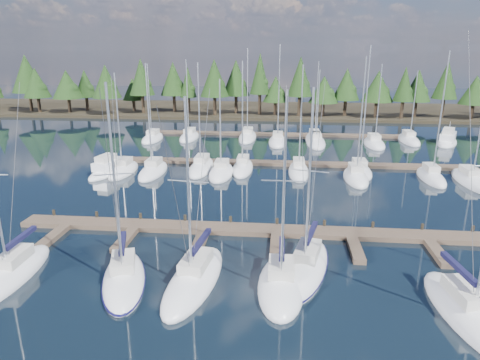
# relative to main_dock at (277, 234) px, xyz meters

# --- Properties ---
(ground) EXTENTS (260.00, 260.00, 0.00)m
(ground) POSITION_rel_main_dock_xyz_m (0.00, 12.64, -0.20)
(ground) COLOR black
(ground) RESTS_ON ground
(far_shore) EXTENTS (220.00, 30.00, 0.60)m
(far_shore) POSITION_rel_main_dock_xyz_m (0.00, 72.64, 0.10)
(far_shore) COLOR black
(far_shore) RESTS_ON ground
(main_dock) EXTENTS (44.00, 6.13, 0.90)m
(main_dock) POSITION_rel_main_dock_xyz_m (0.00, 0.00, 0.00)
(main_dock) COLOR brown
(main_dock) RESTS_ON ground
(back_docks) EXTENTS (50.00, 21.80, 0.40)m
(back_docks) POSITION_rel_main_dock_xyz_m (0.00, 32.23, -0.00)
(back_docks) COLOR brown
(back_docks) RESTS_ON ground
(front_sailboat_0) EXTENTS (2.68, 8.68, 13.38)m
(front_sailboat_0) POSITION_rel_main_dock_xyz_m (-17.53, -8.37, 0.09)
(front_sailboat_0) COLOR white
(front_sailboat_0) RESTS_ON ground
(front_sailboat_1) EXTENTS (5.15, 8.73, 13.77)m
(front_sailboat_1) POSITION_rel_main_dock_xyz_m (-9.85, -8.33, 0.08)
(front_sailboat_1) COLOR white
(front_sailboat_1) RESTS_ON ground
(front_sailboat_2) EXTENTS (3.96, 9.62, 12.99)m
(front_sailboat_2) POSITION_rel_main_dock_xyz_m (-5.26, -7.84, 0.07)
(front_sailboat_2) COLOR white
(front_sailboat_2) RESTS_ON ground
(front_sailboat_3) EXTENTS (2.96, 7.56, 13.42)m
(front_sailboat_3) POSITION_rel_main_dock_xyz_m (0.40, -8.06, 0.08)
(front_sailboat_3) COLOR white
(front_sailboat_3) RESTS_ON ground
(front_sailboat_4) EXTENTS (4.88, 9.83, 13.36)m
(front_sailboat_4) POSITION_rel_main_dock_xyz_m (2.12, -5.60, 0.08)
(front_sailboat_4) COLOR white
(front_sailboat_4) RESTS_ON ground
(front_sailboat_5) EXTENTS (4.20, 9.59, 16.58)m
(front_sailboat_5) POSITION_rel_main_dock_xyz_m (11.12, -9.94, 0.10)
(front_sailboat_5) COLOR white
(front_sailboat_5) RESTS_ON ground
(back_sailboat_rows) EXTENTS (46.02, 32.38, 16.16)m
(back_sailboat_rows) POSITION_rel_main_dock_xyz_m (0.58, 27.84, 0.06)
(back_sailboat_rows) COLOR white
(back_sailboat_rows) RESTS_ON ground
(motor_yacht_left) EXTENTS (4.03, 8.13, 3.88)m
(motor_yacht_left) POSITION_rel_main_dock_xyz_m (-20.95, 16.56, 0.23)
(motor_yacht_left) COLOR white
(motor_yacht_left) RESTS_ON ground
(motor_yacht_right) EXTENTS (6.04, 8.87, 4.22)m
(motor_yacht_right) POSITION_rel_main_dock_xyz_m (26.88, 38.45, 0.27)
(motor_yacht_right) COLOR white
(motor_yacht_right) RESTS_ON ground
(tree_line) EXTENTS (185.40, 11.82, 13.28)m
(tree_line) POSITION_rel_main_dock_xyz_m (-0.97, 62.83, 7.06)
(tree_line) COLOR black
(tree_line) RESTS_ON far_shore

